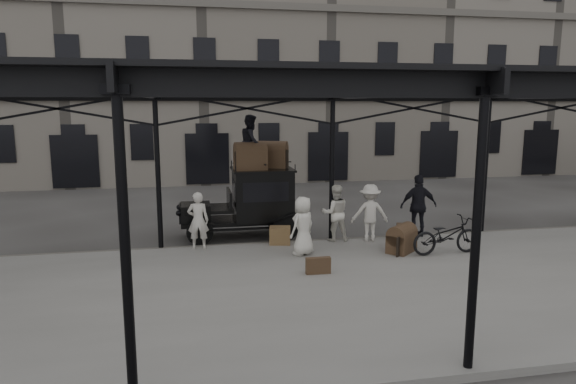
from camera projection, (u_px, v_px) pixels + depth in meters
name	position (u px, v px, depth m)	size (l,w,h in m)	color
ground	(351.00, 263.00, 13.60)	(120.00, 120.00, 0.00)	#383533
platform	(379.00, 287.00, 11.65)	(28.00, 8.00, 0.15)	slate
canopy	(380.00, 84.00, 11.15)	(22.50, 9.00, 4.74)	black
building_frontage	(258.00, 55.00, 29.82)	(64.00, 8.00, 14.00)	slate
taxi	(253.00, 199.00, 16.16)	(3.65, 1.55, 2.18)	black
porter_left	(198.00, 220.00, 14.32)	(0.59, 0.39, 1.62)	beige
porter_midleft	(335.00, 213.00, 15.18)	(0.82, 0.64, 1.68)	beige
porter_centre	(303.00, 226.00, 13.75)	(0.78, 0.51, 1.59)	beige
porter_official	(419.00, 206.00, 15.66)	(1.12, 0.47, 1.91)	black
porter_right	(370.00, 213.00, 15.15)	(1.10, 0.63, 1.70)	beige
bicycle	(446.00, 235.00, 13.86)	(0.68, 1.96, 1.03)	black
porter_roof	(251.00, 142.00, 15.75)	(0.81, 0.63, 1.68)	black
steamer_trunk_roof_near	(250.00, 158.00, 15.68)	(0.97, 0.59, 0.71)	#4E3424
steamer_trunk_roof_far	(272.00, 156.00, 16.26)	(0.95, 0.58, 0.70)	#4E3424
steamer_trunk_platform	(402.00, 240.00, 14.09)	(0.88, 0.54, 0.65)	#4E3424
wicker_hamper	(280.00, 235.00, 14.92)	(0.60, 0.45, 0.50)	brown
suitcase_upright	(400.00, 232.00, 15.40)	(0.15, 0.60, 0.45)	#4E3424
suitcase_flat	(318.00, 266.00, 12.29)	(0.60, 0.15, 0.40)	#4E3424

